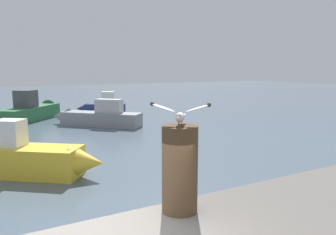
{
  "coord_description": "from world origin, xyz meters",
  "views": [
    {
      "loc": [
        -0.47,
        -3.04,
        3.24
      ],
      "look_at": [
        1.2,
        -0.0,
        2.71
      ],
      "focal_mm": 35.12,
      "sensor_mm": 36.0,
      "label": 1
    }
  ],
  "objects": [
    {
      "name": "boat_yellow",
      "position": [
        0.63,
        7.29,
        0.53
      ],
      "size": [
        4.03,
        3.42,
        1.71
      ],
      "color": "yellow",
      "rests_on": "ground_plane"
    },
    {
      "name": "boat_navy",
      "position": [
        6.46,
        19.22,
        0.52
      ],
      "size": [
        3.41,
        2.18,
        1.61
      ],
      "color": "navy",
      "rests_on": "ground_plane"
    },
    {
      "name": "seagull",
      "position": [
        1.19,
        -0.25,
        2.78
      ],
      "size": [
        0.54,
        0.45,
        0.24
      ],
      "color": "tan",
      "rests_on": "mooring_post"
    },
    {
      "name": "boat_grey",
      "position": [
        4.73,
        15.03,
        0.49
      ],
      "size": [
        4.54,
        4.53,
        1.6
      ],
      "color": "gray",
      "rests_on": "ground_plane"
    },
    {
      "name": "boat_green",
      "position": [
        2.09,
        19.1,
        0.57
      ],
      "size": [
        4.64,
        4.99,
        2.05
      ],
      "color": "#2D6B3D",
      "rests_on": "ground_plane"
    },
    {
      "name": "mooring_post",
      "position": [
        1.2,
        -0.25,
        2.21
      ],
      "size": [
        0.37,
        0.37,
        0.9
      ],
      "primitive_type": "cylinder",
      "color": "#4C3823",
      "rests_on": "harbor_quay"
    }
  ]
}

